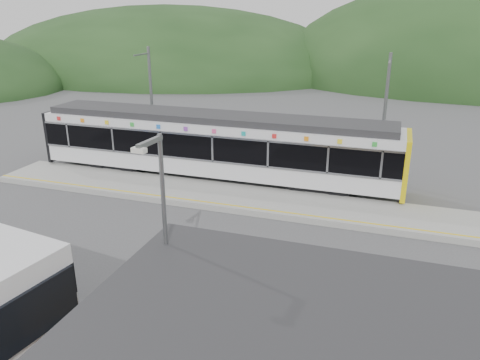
% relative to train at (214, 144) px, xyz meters
% --- Properties ---
extents(ground, '(120.00, 120.00, 0.00)m').
position_rel_train_xyz_m(ground, '(1.80, -6.00, -2.06)').
color(ground, '#4C4C4F').
rests_on(ground, ground).
extents(hills, '(146.00, 149.00, 26.00)m').
position_rel_train_xyz_m(hills, '(7.99, -0.71, -2.06)').
color(hills, '#1E3D19').
rests_on(hills, ground).
extents(platform, '(26.00, 3.20, 0.30)m').
position_rel_train_xyz_m(platform, '(1.80, -2.70, -1.91)').
color(platform, '#9E9E99').
rests_on(platform, ground).
extents(yellow_line, '(26.00, 0.10, 0.01)m').
position_rel_train_xyz_m(yellow_line, '(1.80, -4.00, -1.76)').
color(yellow_line, yellow).
rests_on(yellow_line, platform).
extents(train, '(20.44, 3.01, 3.74)m').
position_rel_train_xyz_m(train, '(0.00, 0.00, 0.00)').
color(train, black).
rests_on(train, ground).
extents(catenary_mast_west, '(0.18, 1.80, 7.00)m').
position_rel_train_xyz_m(catenary_mast_west, '(-5.20, 2.56, 1.58)').
color(catenary_mast_west, slate).
rests_on(catenary_mast_west, ground).
extents(catenary_mast_east, '(0.18, 1.80, 7.00)m').
position_rel_train_xyz_m(catenary_mast_east, '(8.80, 2.56, 1.58)').
color(catenary_mast_east, slate).
rests_on(catenary_mast_east, ground).
extents(lamp_post, '(0.36, 1.08, 6.09)m').
position_rel_train_xyz_m(lamp_post, '(3.72, -13.22, 1.57)').
color(lamp_post, slate).
rests_on(lamp_post, ground).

